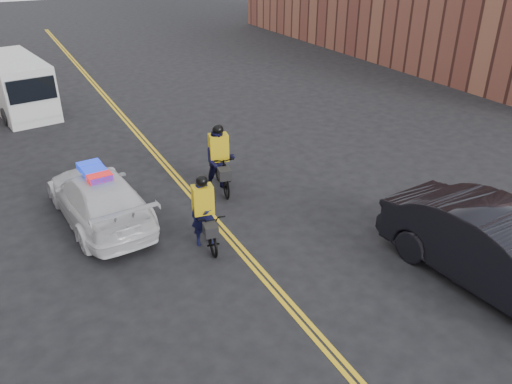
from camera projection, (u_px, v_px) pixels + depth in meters
The scene contains 8 objects.
ground at pixel (278, 293), 10.91m from camera, with size 120.00×120.00×0.00m, color black.
center_line_left at pixel (160, 162), 17.16m from camera, with size 0.10×60.00×0.01m, color gold.
center_line_right at pixel (164, 161), 17.23m from camera, with size 0.10×60.00×0.01m, color gold.
police_cruiser at pixel (99, 197), 13.37m from camera, with size 2.39×4.93×1.54m.
dark_sedan at pixel (500, 252), 10.74m from camera, with size 1.90×5.44×1.79m, color black.
cargo_van at pixel (18, 86), 21.51m from camera, with size 2.78×5.71×2.30m.
cyclist_near at pixel (204, 221), 12.34m from camera, with size 0.96×2.01×1.90m.
cyclist_far at pixel (219, 165), 14.91m from camera, with size 1.07×2.16×2.11m.
Camera 1 is at (-4.46, -7.45, 6.99)m, focal length 35.00 mm.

